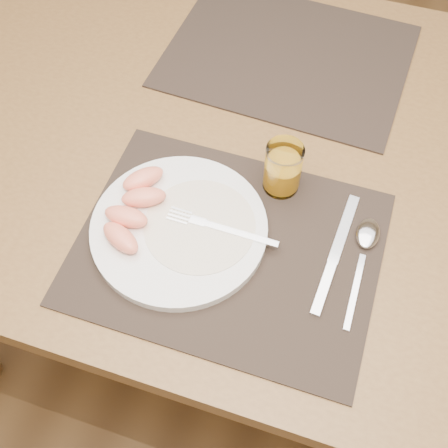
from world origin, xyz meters
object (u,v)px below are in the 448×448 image
plate (179,228)px  juice_glass (283,170)px  placemat_far (287,56)px  table (265,172)px  knife (332,263)px  spoon (366,242)px  placemat_near (228,248)px  fork (213,226)px

plate → juice_glass: juice_glass is taller
placemat_far → juice_glass: bearing=-77.5°
table → placemat_far: placemat_far is taller
placemat_far → plate: bearing=-97.5°
knife → juice_glass: juice_glass is taller
plate → spoon: (0.28, 0.07, -0.00)m
placemat_near → fork: (-0.03, 0.02, 0.02)m
table → spoon: spoon is taller
table → fork: bearing=-98.9°
table → placemat_near: 0.24m
plate → placemat_far: bearing=82.5°
plate → fork: (0.05, 0.01, 0.01)m
placemat_far → juice_glass: size_ratio=5.06×
fork → spoon: bearing=13.0°
plate → fork: 0.05m
placemat_far → table: bearing=-84.0°
fork → plate: bearing=-163.2°
spoon → plate: bearing=-166.3°
juice_glass → knife: bearing=-46.4°
fork → knife: 0.19m
placemat_near → placemat_far: size_ratio=1.00×
plate → fork: fork is taller
plate → juice_glass: 0.19m
fork → table: bearing=81.1°
spoon → juice_glass: (-0.15, 0.07, 0.03)m
spoon → juice_glass: 0.17m
juice_glass → placemat_near: bearing=-108.2°
fork → juice_glass: 0.14m
spoon → juice_glass: juice_glass is taller
placemat_near → juice_glass: juice_glass is taller
fork → juice_glass: juice_glass is taller
placemat_near → placemat_far: bearing=92.9°
plate → fork: bearing=16.8°
placemat_near → table: bearing=89.8°
placemat_far → knife: (0.18, -0.42, 0.00)m
table → knife: 0.27m
table → juice_glass: (0.04, -0.08, 0.13)m
table → knife: bearing=-52.2°
placemat_near → fork: 0.04m
fork → placemat_far: bearing=88.9°
fork → spoon: 0.23m
placemat_near → spoon: spoon is taller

